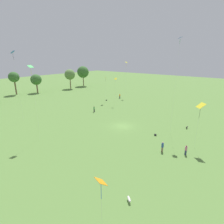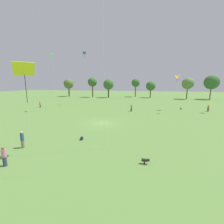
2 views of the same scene
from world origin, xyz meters
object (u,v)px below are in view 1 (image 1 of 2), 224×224
person_3 (162,147)px  dog_1 (187,127)px  kite_1 (105,79)px  dog_0 (129,199)px  person_4 (186,150)px  picnic_bag_1 (155,135)px  kite_4 (31,71)px  person_0 (94,109)px  kite_8 (13,55)px  kite_0 (116,80)px  kite_5 (201,107)px  kite_9 (126,64)px  person_2 (120,96)px  kite_6 (101,185)px  picnic_bag_0 (106,100)px  kite_3 (179,46)px

person_3 → dog_1: size_ratio=2.60×
kite_1 → dog_0: bearing=-139.2°
person_4 → picnic_bag_1: bearing=43.0°
kite_4 → person_0: bearing=48.6°
kite_8 → dog_1: bearing=121.1°
person_0 → kite_0: kite_0 is taller
kite_5 → dog_1: (8.03, 3.59, -7.19)m
kite_1 → dog_1: (-6.84, -29.60, -7.88)m
person_3 → kite_8: (-7.14, 33.50, 14.62)m
kite_9 → dog_0: 54.85m
kite_9 → kite_5: bearing=-96.4°
kite_0 → dog_1: kite_0 is taller
person_2 → kite_6: 55.69m
person_2 → picnic_bag_0: bearing=-31.8°
dog_1 → picnic_bag_0: bearing=163.0°
kite_6 → picnic_bag_1: (23.30, 6.26, -6.56)m
kite_3 → dog_0: kite_3 is taller
person_4 → kite_0: 33.99m
person_3 → kite_5: (4.81, -3.90, 6.62)m
kite_9 → dog_0: bearing=-112.6°
kite_0 → picnic_bag_0: bearing=-164.3°
person_4 → kite_6: bearing=158.6°
picnic_bag_0 → kite_9: bearing=-8.8°
kite_0 → dog_0: bearing=-14.1°
kite_6 → kite_9: bearing=5.0°
person_3 → kite_5: bearing=128.6°
kite_0 → dog_1: (-6.47, -24.91, -7.85)m
kite_9 → kite_0: bearing=-127.9°
person_2 → person_3: (-27.45, -28.73, 0.08)m
kite_4 → dog_1: 33.63m
person_0 → picnic_bag_0: bearing=-23.0°
person_2 → person_4: (-25.99, -32.11, 0.01)m
person_2 → kite_0: (-8.14, -4.13, 7.36)m
dog_1 → kite_5: bearing=-67.2°
person_2 → kite_4: size_ratio=0.12×
kite_5 → dog_0: size_ratio=11.10×
kite_8 → kite_0: bearing=162.0°
person_3 → dog_0: size_ratio=2.51×
kite_0 → kite_1: kite_1 is taller
person_2 → dog_0: (-39.88, -30.21, -0.51)m
kite_4 → kite_5: size_ratio=1.71×
kite_8 → kite_9: 39.08m
person_0 → kite_0: bearing=-47.5°
person_2 → dog_0: bearing=21.5°
person_4 → kite_9: 45.68m
kite_0 → kite_1: bearing=-148.0°
person_2 → kite_9: size_ratio=0.13×
person_2 → dog_1: bearing=47.6°
kite_6 → dog_1: kite_6 is taller
person_0 → kite_9: kite_9 is taller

